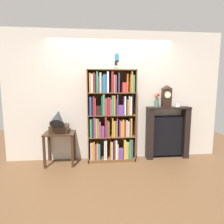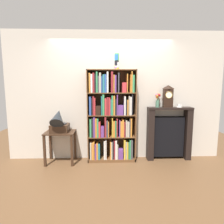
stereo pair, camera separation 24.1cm
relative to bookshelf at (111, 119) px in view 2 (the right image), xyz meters
name	(u,v)px [view 2 (the right image)]	position (x,y,z in m)	size (l,w,h in m)	color
ground_plane	(112,163)	(0.02, -0.10, -0.90)	(7.56, 6.40, 0.02)	brown
wall_back	(115,96)	(0.10, 0.20, 0.45)	(4.56, 0.08, 2.68)	beige
bookshelf	(111,119)	(0.00, 0.00, 0.00)	(0.98, 0.29, 1.88)	brown
cup_stack	(117,62)	(0.12, -0.02, 1.14)	(0.09, 0.09, 0.30)	yellow
side_table_left	(60,139)	(-1.03, -0.07, -0.40)	(0.59, 0.45, 0.64)	#382316
gramophone	(59,122)	(-1.03, -0.14, -0.03)	(0.35, 0.49, 0.53)	#382316
fireplace_mantel	(169,134)	(1.24, 0.05, -0.34)	(0.92, 0.24, 1.12)	black
mantel_clock	(168,96)	(1.18, 0.03, 0.46)	(0.19, 0.12, 0.46)	black
flower_vase	(158,100)	(0.97, 0.04, 0.39)	(0.11, 0.15, 0.29)	#4C7A60
teacup_with_saucer	(179,106)	(1.42, 0.04, 0.26)	(0.12, 0.12, 0.06)	white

